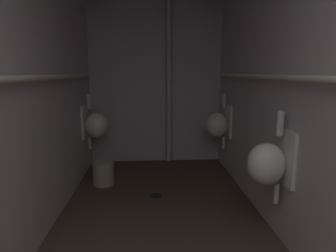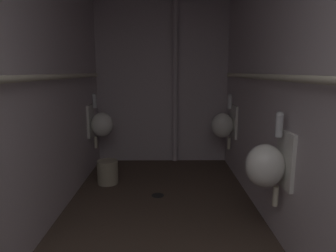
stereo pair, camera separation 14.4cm
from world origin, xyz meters
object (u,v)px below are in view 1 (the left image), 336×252
Objects in this scene: waste_bin at (104,173)px; standpipe_back_wall at (169,77)px; urinal_right_far at (218,124)px; floor_drain at (156,195)px; urinal_right_mid at (269,163)px; urinal_left_mid at (95,124)px.

standpipe_back_wall is at bearing 45.34° from waste_bin.
urinal_right_far is 1.35m from floor_drain.
waste_bin is (-1.52, 1.35, -0.54)m from urinal_right_mid.
floor_drain is 0.76m from waste_bin.
urinal_right_mid is 1.73m from urinal_right_far.
standpipe_back_wall is 1.83m from floor_drain.
urinal_right_far is (1.68, -0.07, 0.00)m from urinal_left_mid.
standpipe_back_wall is at bearing 106.21° from urinal_right_mid.
urinal_right_mid and urinal_right_far have the same top height.
floor_drain is 0.48× the size of waste_bin.
waste_bin is (-0.87, -0.88, -1.16)m from standpipe_back_wall.
waste_bin is (-0.64, 0.38, 0.14)m from floor_drain.
urinal_right_mid is 1.47m from floor_drain.
urinal_right_mid is at bearing -46.96° from urinal_left_mid.
urinal_right_far reaches higher than floor_drain.
urinal_left_mid is 1.69m from urinal_right_far.
urinal_left_mid is 1.00× the size of urinal_right_far.
standpipe_back_wall reaches higher than urinal_left_mid.
urinal_left_mid reaches higher than waste_bin.
urinal_left_mid is 2.47m from urinal_right_mid.
urinal_right_mid is at bearing -73.79° from standpipe_back_wall.
urinal_right_far is at bearing -37.59° from standpipe_back_wall.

